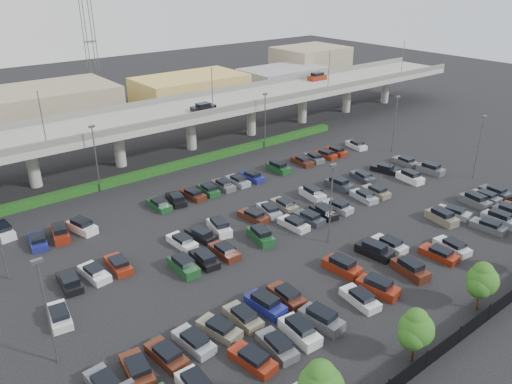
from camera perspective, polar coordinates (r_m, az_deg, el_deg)
ground at (r=67.36m, az=3.36°, el=-3.05°), size 280.00×280.00×0.00m
overpass at (r=89.45m, az=-10.44°, el=8.41°), size 150.00×13.00×15.80m
hedge at (r=85.73m, az=-7.75°, el=3.36°), size 66.00×1.60×1.10m
fence at (r=52.67m, az=24.45°, el=-13.01°), size 70.00×0.10×2.00m
tree_row at (r=52.30m, az=23.94°, el=-9.69°), size 65.07×3.66×5.94m
parked_cars at (r=63.78m, az=5.02°, el=-4.16°), size 63.03×41.60×1.67m
light_poles at (r=63.70m, az=-0.48°, el=1.52°), size 66.90×48.38×10.30m
distant_buildings at (r=121.55m, az=-11.90°, el=10.92°), size 138.00×24.00×9.00m
comm_tower at (r=127.28m, az=-18.49°, el=16.26°), size 2.40×2.40×30.00m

